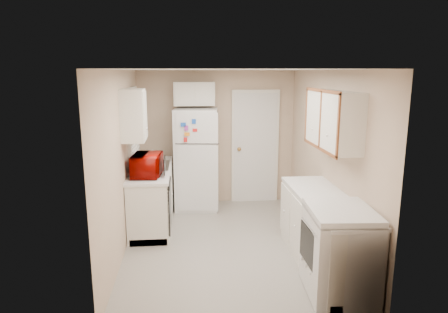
{
  "coord_description": "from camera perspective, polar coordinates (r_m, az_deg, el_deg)",
  "views": [
    {
      "loc": [
        -0.54,
        -5.22,
        2.38
      ],
      "look_at": [
        0.0,
        0.5,
        1.15
      ],
      "focal_mm": 32.0,
      "sensor_mm": 36.0,
      "label": 1
    }
  ],
  "objects": [
    {
      "name": "right_counter",
      "position": [
        5.09,
        14.08,
        -10.56
      ],
      "size": [
        0.6,
        2.0,
        0.9
      ],
      "primitive_type": "cube",
      "color": "silver",
      "rests_on": "floor"
    },
    {
      "name": "wall_left",
      "position": [
        5.42,
        -14.39,
        -0.88
      ],
      "size": [
        3.8,
        3.8,
        0.0
      ],
      "primitive_type": "plane",
      "color": "#C0A68E",
      "rests_on": "floor"
    },
    {
      "name": "stove",
      "position": [
        4.56,
        16.1,
        -12.9
      ],
      "size": [
        0.71,
        0.85,
        0.98
      ],
      "primitive_type": "cube",
      "rotation": [
        0.0,
        0.0,
        -0.07
      ],
      "color": "silver",
      "rests_on": "floor"
    },
    {
      "name": "floor",
      "position": [
        5.76,
        0.48,
        -12.31
      ],
      "size": [
        3.8,
        3.8,
        0.0
      ],
      "primitive_type": "plane",
      "color": "#A9A39C",
      "rests_on": "ground"
    },
    {
      "name": "sink",
      "position": [
        6.47,
        -10.21,
        -1.69
      ],
      "size": [
        0.54,
        0.74,
        0.16
      ],
      "primitive_type": "cube",
      "color": "gray",
      "rests_on": "left_counter"
    },
    {
      "name": "interior_door",
      "position": [
        7.31,
        4.46,
        1.33
      ],
      "size": [
        0.86,
        0.06,
        2.08
      ],
      "primitive_type": "cube",
      "color": "silver",
      "rests_on": "floor"
    },
    {
      "name": "cabinet_over_fridge",
      "position": [
        6.98,
        -4.29,
        8.93
      ],
      "size": [
        0.7,
        0.3,
        0.4
      ],
      "primitive_type": "cube",
      "color": "silver",
      "rests_on": "wall_back"
    },
    {
      "name": "wall_right",
      "position": [
        5.69,
        14.66,
        -0.28
      ],
      "size": [
        3.8,
        3.8,
        0.0
      ],
      "primitive_type": "plane",
      "color": "#C0A68E",
      "rests_on": "floor"
    },
    {
      "name": "ceiling",
      "position": [
        5.25,
        0.53,
        12.31
      ],
      "size": [
        3.8,
        3.8,
        0.0
      ],
      "primitive_type": "plane",
      "color": "white",
      "rests_on": "floor"
    },
    {
      "name": "upper_cabinet_right",
      "position": [
        5.08,
        15.34,
        5.1
      ],
      "size": [
        0.3,
        1.2,
        0.7
      ],
      "primitive_type": "cube",
      "color": "silver",
      "rests_on": "wall_right"
    },
    {
      "name": "microwave",
      "position": [
        5.84,
        -10.92,
        -1.29
      ],
      "size": [
        0.6,
        0.36,
        0.38
      ],
      "primitive_type": "imported",
      "rotation": [
        0.0,
        0.0,
        1.49
      ],
      "color": "#880500",
      "rests_on": "left_counter"
    },
    {
      "name": "wall_front",
      "position": [
        3.56,
        3.67,
        -7.27
      ],
      "size": [
        2.8,
        2.8,
        0.0
      ],
      "primitive_type": "plane",
      "color": "#C0A68E",
      "rests_on": "floor"
    },
    {
      "name": "wall_back",
      "position": [
        7.24,
        -1.05,
        2.7
      ],
      "size": [
        2.8,
        2.8,
        0.0
      ],
      "primitive_type": "plane",
      "color": "#C0A68E",
      "rests_on": "floor"
    },
    {
      "name": "left_counter",
      "position": [
        6.44,
        -10.18,
        -5.55
      ],
      "size": [
        0.6,
        1.8,
        0.9
      ],
      "primitive_type": "cube",
      "color": "silver",
      "rests_on": "floor"
    },
    {
      "name": "upper_cabinet_left",
      "position": [
        5.52,
        -12.82,
        5.75
      ],
      "size": [
        0.3,
        0.45,
        0.7
      ],
      "primitive_type": "cube",
      "color": "silver",
      "rests_on": "wall_left"
    },
    {
      "name": "soap_bottle",
      "position": [
        6.77,
        -10.09,
        0.14
      ],
      "size": [
        0.09,
        0.09,
        0.2
      ],
      "primitive_type": "imported",
      "rotation": [
        0.0,
        0.0,
        -0.05
      ],
      "color": "silver",
      "rests_on": "left_counter"
    },
    {
      "name": "refrigerator",
      "position": [
        6.99,
        -3.89,
        -0.34
      ],
      "size": [
        0.8,
        0.78,
        1.76
      ],
      "primitive_type": "cube",
      "rotation": [
        0.0,
        0.0,
        -0.11
      ],
      "color": "silver",
      "rests_on": "floor"
    },
    {
      "name": "window_blinds",
      "position": [
        6.37,
        -12.79,
        4.75
      ],
      "size": [
        0.1,
        0.98,
        1.08
      ],
      "primitive_type": "cube",
      "color": "silver",
      "rests_on": "wall_left"
    },
    {
      "name": "dishwasher",
      "position": [
        5.84,
        -7.81,
        -6.91
      ],
      "size": [
        0.03,
        0.58,
        0.72
      ],
      "primitive_type": "cube",
      "color": "black",
      "rests_on": "floor"
    }
  ]
}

